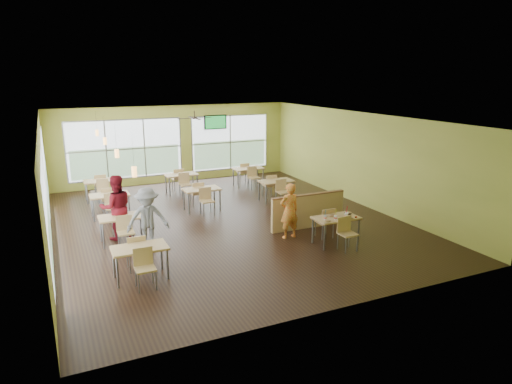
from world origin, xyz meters
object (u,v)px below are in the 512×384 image
man_plaid (289,211)px  food_basket (348,213)px  main_table (336,221)px  half_wall_divider (308,211)px

man_plaid → food_basket: size_ratio=7.35×
man_plaid → food_basket: (1.37, -0.83, -0.01)m
man_plaid → main_table: bearing=132.1°
half_wall_divider → man_plaid: 1.09m
main_table → man_plaid: bearing=135.0°
man_plaid → food_basket: bearing=145.9°
main_table → half_wall_divider: size_ratio=0.63×
half_wall_divider → food_basket: 1.45m
main_table → food_basket: (0.44, 0.10, 0.15)m
half_wall_divider → food_basket: bearing=-71.9°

